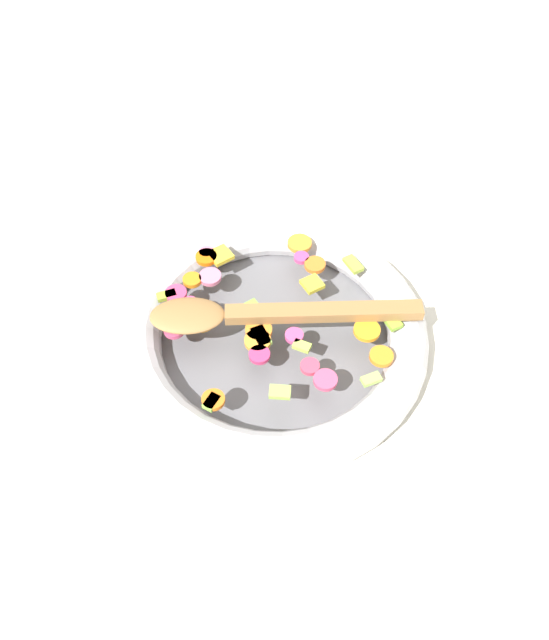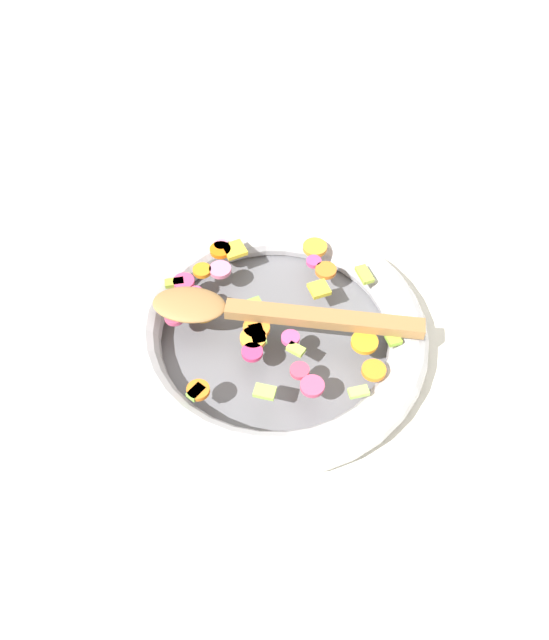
% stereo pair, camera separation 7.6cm
% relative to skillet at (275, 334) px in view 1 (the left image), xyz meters
% --- Properties ---
extents(ground_plane, '(4.00, 4.00, 0.00)m').
position_rel_skillet_xyz_m(ground_plane, '(0.00, 0.00, -0.02)').
color(ground_plane, silver).
extents(skillet, '(0.38, 0.38, 0.05)m').
position_rel_skillet_xyz_m(skillet, '(0.00, 0.00, 0.00)').
color(skillet, slate).
rests_on(skillet, ground_plane).
extents(chopped_vegetables, '(0.30, 0.29, 0.01)m').
position_rel_skillet_xyz_m(chopped_vegetables, '(-0.02, 0.00, 0.03)').
color(chopped_vegetables, orange).
rests_on(chopped_vegetables, skillet).
extents(wooden_spoon, '(0.30, 0.21, 0.01)m').
position_rel_skillet_xyz_m(wooden_spoon, '(-0.02, -0.01, 0.04)').
color(wooden_spoon, olive).
rests_on(wooden_spoon, chopped_vegetables).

